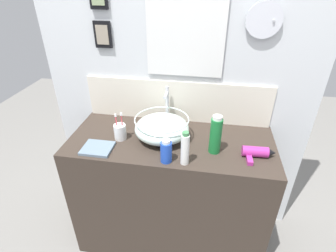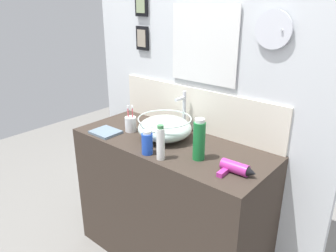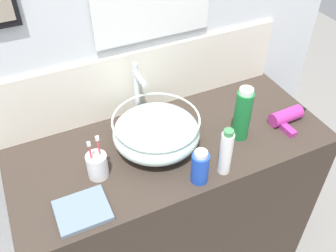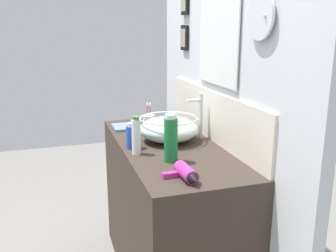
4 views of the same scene
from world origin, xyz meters
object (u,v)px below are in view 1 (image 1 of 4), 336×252
at_px(soap_dispenser, 216,135).
at_px(toothbrush_cup, 120,132).
at_px(glass_bowl_sink, 162,128).
at_px(shampoo_bottle, 185,149).
at_px(hair_drier, 257,152).
at_px(hand_towel, 98,148).
at_px(lotion_bottle, 166,151).
at_px(faucet, 167,103).

bearing_deg(soap_dispenser, toothbrush_cup, 176.01).
height_order(glass_bowl_sink, toothbrush_cup, toothbrush_cup).
bearing_deg(shampoo_bottle, hair_drier, 17.54).
distance_m(shampoo_bottle, hand_towel, 0.53).
relative_size(glass_bowl_sink, hand_towel, 1.93).
xyz_separation_m(hair_drier, lotion_bottle, (-0.50, -0.13, 0.04)).
height_order(faucet, soap_dispenser, faucet).
bearing_deg(shampoo_bottle, soap_dispenser, 40.65).
distance_m(hair_drier, hand_towel, 0.92).
bearing_deg(soap_dispenser, shampoo_bottle, -139.35).
xyz_separation_m(lotion_bottle, hand_towel, (-0.42, 0.04, -0.06)).
distance_m(toothbrush_cup, hand_towel, 0.17).
relative_size(soap_dispenser, hand_towel, 1.35).
xyz_separation_m(faucet, soap_dispenser, (0.33, -0.28, -0.04)).
relative_size(glass_bowl_sink, faucet, 1.26).
bearing_deg(faucet, lotion_bottle, -80.87).
xyz_separation_m(soap_dispenser, lotion_bottle, (-0.26, -0.13, -0.05)).
bearing_deg(glass_bowl_sink, faucet, 90.00).
relative_size(lotion_bottle, hand_towel, 0.80).
bearing_deg(toothbrush_cup, hair_drier, -3.49).
xyz_separation_m(hair_drier, toothbrush_cup, (-0.82, 0.05, 0.02)).
bearing_deg(glass_bowl_sink, toothbrush_cup, -168.35).
bearing_deg(shampoo_bottle, glass_bowl_sink, 126.52).
distance_m(toothbrush_cup, shampoo_bottle, 0.46).
xyz_separation_m(glass_bowl_sink, toothbrush_cup, (-0.25, -0.05, -0.02)).
bearing_deg(lotion_bottle, shampoo_bottle, -0.19).
bearing_deg(shampoo_bottle, faucet, 112.12).
bearing_deg(lotion_bottle, soap_dispenser, 27.46).
bearing_deg(lotion_bottle, faucet, 99.13).
height_order(lotion_bottle, hand_towel, lotion_bottle).
height_order(hair_drier, toothbrush_cup, toothbrush_cup).
bearing_deg(glass_bowl_sink, soap_dispenser, -15.86).
xyz_separation_m(toothbrush_cup, lotion_bottle, (0.32, -0.18, 0.02)).
bearing_deg(glass_bowl_sink, lotion_bottle, -73.66).
relative_size(hair_drier, hand_towel, 1.08).
bearing_deg(faucet, toothbrush_cup, -136.63).
distance_m(glass_bowl_sink, toothbrush_cup, 0.26).
relative_size(glass_bowl_sink, lotion_bottle, 2.40).
bearing_deg(faucet, shampoo_bottle, -67.88).
relative_size(toothbrush_cup, hand_towel, 1.03).
distance_m(soap_dispenser, lotion_bottle, 0.30).
relative_size(hair_drier, toothbrush_cup, 1.04).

